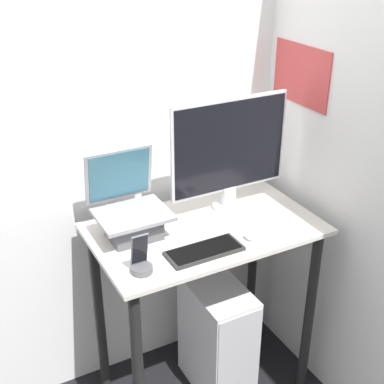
{
  "coord_description": "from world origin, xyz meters",
  "views": [
    {
      "loc": [
        -0.97,
        -1.42,
        2.08
      ],
      "look_at": [
        -0.06,
        0.29,
        1.11
      ],
      "focal_mm": 50.0,
      "sensor_mm": 36.0,
      "label": 1
    }
  ],
  "objects": [
    {
      "name": "cell_phone",
      "position": [
        -0.37,
        0.11,
        0.97
      ],
      "size": [
        0.08,
        0.08,
        0.16
      ],
      "color": "#4C4C51",
      "rests_on": "desk"
    },
    {
      "name": "computer_tower",
      "position": [
        0.07,
        0.27,
        0.29
      ],
      "size": [
        0.23,
        0.39,
        0.58
      ],
      "color": "silver",
      "rests_on": "ground_plane"
    },
    {
      "name": "mouse",
      "position": [
        0.11,
        0.12,
        0.94
      ],
      "size": [
        0.03,
        0.06,
        0.03
      ],
      "color": "white",
      "rests_on": "desk"
    },
    {
      "name": "wall_side_right",
      "position": [
        0.57,
        0.0,
        1.3
      ],
      "size": [
        0.06,
        6.0,
        2.6
      ],
      "color": "silver",
      "rests_on": "ground_plane"
    },
    {
      "name": "wall_back",
      "position": [
        0.0,
        0.66,
        1.3
      ],
      "size": [
        6.0,
        0.05,
        2.6
      ],
      "color": "silver",
      "rests_on": "ground_plane"
    },
    {
      "name": "desk",
      "position": [
        0.0,
        0.29,
        0.73
      ],
      "size": [
        0.96,
        0.58,
        0.93
      ],
      "color": "beige",
      "rests_on": "ground_plane"
    },
    {
      "name": "monitor",
      "position": [
        0.17,
        0.38,
        1.19
      ],
      "size": [
        0.56,
        0.14,
        0.51
      ],
      "color": "silver",
      "rests_on": "desk"
    },
    {
      "name": "keyboard",
      "position": [
        -0.1,
        0.11,
        0.94
      ],
      "size": [
        0.31,
        0.13,
        0.02
      ],
      "color": "black",
      "rests_on": "desk"
    },
    {
      "name": "laptop",
      "position": [
        -0.3,
        0.38,
        1.02
      ],
      "size": [
        0.29,
        0.27,
        0.34
      ],
      "color": "#4C4C51",
      "rests_on": "desk"
    }
  ]
}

